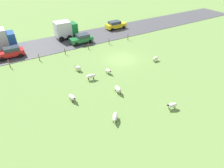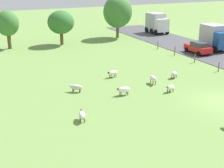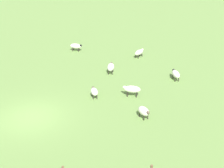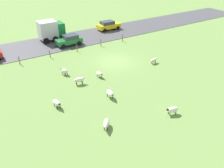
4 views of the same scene
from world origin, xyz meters
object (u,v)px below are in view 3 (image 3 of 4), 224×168
at_px(sheep_2, 176,74).
at_px(sheep_7, 94,92).
at_px(sheep_1, 132,89).
at_px(sheep_3, 76,46).
at_px(sheep_4, 139,52).
at_px(sheep_0, 111,67).
at_px(sheep_6, 144,111).

relative_size(sheep_2, sheep_7, 1.22).
relative_size(sheep_1, sheep_3, 1.06).
bearing_deg(sheep_4, sheep_3, -105.31).
xyz_separation_m(sheep_2, sheep_4, (-4.97, -2.51, -0.03)).
bearing_deg(sheep_1, sheep_7, -86.25).
distance_m(sheep_0, sheep_2, 5.30).
bearing_deg(sheep_0, sheep_7, -15.22).
xyz_separation_m(sheep_2, sheep_6, (5.75, -3.03, -0.00)).
distance_m(sheep_1, sheep_7, 2.69).
bearing_deg(sheep_7, sheep_0, 164.78).
bearing_deg(sheep_3, sheep_1, 27.58).
distance_m(sheep_0, sheep_6, 7.39).
relative_size(sheep_2, sheep_3, 1.04).
bearing_deg(sheep_0, sheep_3, -147.30).
bearing_deg(sheep_7, sheep_2, 115.08).
distance_m(sheep_4, sheep_6, 10.73).
bearing_deg(sheep_0, sheep_2, 75.34).
xyz_separation_m(sheep_1, sheep_2, (-2.77, 3.61, -0.06)).
height_order(sheep_2, sheep_3, sheep_3).
xyz_separation_m(sheep_0, sheep_6, (7.09, 2.10, -0.03)).
bearing_deg(sheep_6, sheep_3, -156.09).
bearing_deg(sheep_7, sheep_6, 49.36).
bearing_deg(sheep_1, sheep_4, 171.87).
bearing_deg(sheep_6, sheep_2, 152.17).
bearing_deg(sheep_4, sheep_0, -35.88).
xyz_separation_m(sheep_4, sheep_6, (10.72, -0.53, 0.03)).
height_order(sheep_3, sheep_6, sheep_6).
bearing_deg(sheep_1, sheep_0, -159.75).
relative_size(sheep_0, sheep_7, 1.23).
height_order(sheep_1, sheep_2, sheep_1).
bearing_deg(sheep_3, sheep_2, 52.16).
bearing_deg(sheep_6, sheep_4, 177.18).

